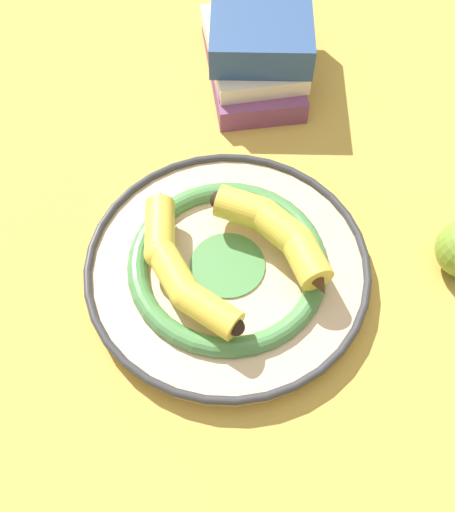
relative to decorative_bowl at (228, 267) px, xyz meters
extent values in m
plane|color=gold|center=(0.01, 0.01, -0.02)|extent=(2.80, 2.80, 0.00)
cylinder|color=beige|center=(0.00, 0.00, -0.01)|extent=(0.30, 0.30, 0.02)
torus|color=#4C894C|center=(0.00, 0.00, 0.01)|extent=(0.22, 0.22, 0.02)
cylinder|color=#4C894C|center=(0.00, 0.00, 0.00)|extent=(0.08, 0.08, 0.00)
torus|color=#333338|center=(0.00, 0.00, 0.00)|extent=(0.31, 0.31, 0.01)
cylinder|color=yellow|center=(-0.08, 0.00, 0.04)|extent=(0.06, 0.06, 0.04)
cylinder|color=yellow|center=(-0.05, -0.04, 0.04)|extent=(0.06, 0.06, 0.04)
cylinder|color=yellow|center=(-0.01, -0.06, 0.04)|extent=(0.06, 0.05, 0.04)
sphere|color=yellow|center=(-0.07, -0.02, 0.04)|extent=(0.04, 0.04, 0.04)
sphere|color=yellow|center=(-0.03, -0.05, 0.04)|extent=(0.04, 0.04, 0.04)
cone|color=#472D19|center=(-0.10, 0.02, 0.04)|extent=(0.04, 0.04, 0.03)
sphere|color=black|center=(0.02, -0.06, 0.04)|extent=(0.02, 0.02, 0.02)
cylinder|color=yellow|center=(0.08, -0.02, 0.03)|extent=(0.04, 0.07, 0.03)
cylinder|color=yellow|center=(0.05, 0.03, 0.03)|extent=(0.06, 0.07, 0.03)
cylinder|color=yellow|center=(0.01, 0.07, 0.03)|extent=(0.07, 0.06, 0.03)
sphere|color=yellow|center=(0.07, 0.01, 0.03)|extent=(0.03, 0.03, 0.03)
sphere|color=yellow|center=(0.03, 0.06, 0.03)|extent=(0.03, 0.03, 0.03)
cone|color=#472D19|center=(0.08, -0.05, 0.03)|extent=(0.03, 0.03, 0.02)
sphere|color=black|center=(-0.02, 0.09, 0.03)|extent=(0.02, 0.02, 0.02)
cube|color=#753D70|center=(0.02, -0.32, 0.00)|extent=(0.17, 0.23, 0.03)
cube|color=white|center=(0.02, -0.33, 0.00)|extent=(0.16, 0.22, 0.03)
cube|color=silver|center=(0.01, -0.33, 0.03)|extent=(0.16, 0.20, 0.02)
cube|color=white|center=(0.01, -0.33, 0.03)|extent=(0.15, 0.19, 0.02)
cube|color=#2D4C84|center=(0.00, -0.33, 0.06)|extent=(0.15, 0.18, 0.04)
cube|color=white|center=(0.00, -0.34, 0.06)|extent=(0.14, 0.17, 0.04)
camera|label=1|loc=(-0.05, 0.33, 0.57)|focal=42.00mm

